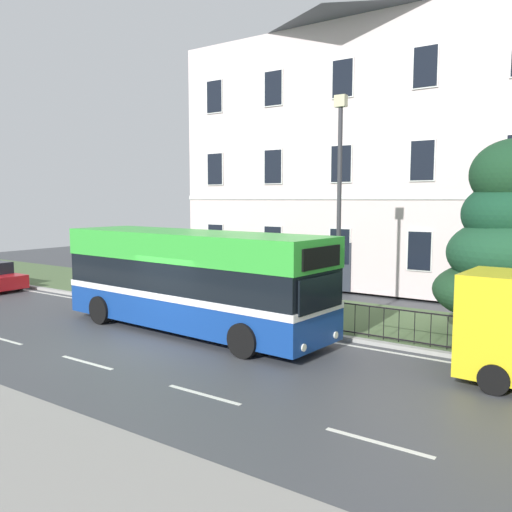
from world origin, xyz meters
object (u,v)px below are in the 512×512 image
georgian_townhouse (382,147)px  street_lamp_post (339,198)px  evergreen_tree (511,249)px  single_decker_bus (192,279)px

georgian_townhouse → street_lamp_post: 11.62m
evergreen_tree → street_lamp_post: (-4.75, -1.76, 1.49)m
georgian_townhouse → evergreen_tree: bearing=-49.7°
georgian_townhouse → evergreen_tree: (7.76, -9.15, -4.11)m
evergreen_tree → single_decker_bus: evergreen_tree is taller
georgian_townhouse → single_decker_bus: georgian_townhouse is taller
evergreen_tree → single_decker_bus: size_ratio=0.60×
georgian_townhouse → single_decker_bus: 14.60m
georgian_townhouse → single_decker_bus: (-0.82, -13.61, -5.21)m
single_decker_bus → evergreen_tree: bearing=31.0°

